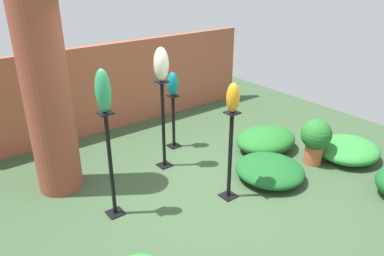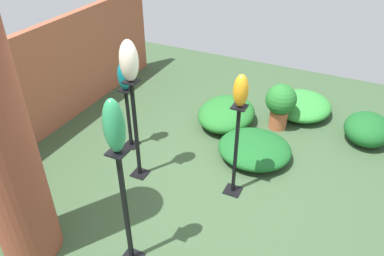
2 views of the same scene
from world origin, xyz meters
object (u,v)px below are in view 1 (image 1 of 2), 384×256
art_vase_ivory (161,64)px  pedestal_amber (230,160)px  art_vase_jade (103,91)px  art_vase_amber (233,98)px  pedestal_ivory (163,129)px  potted_plant_near_pillar (316,138)px  pedestal_jade (111,170)px  pedestal_teal (174,124)px  art_vase_teal (173,84)px  brick_pillar (47,93)px

art_vase_ivory → pedestal_amber: bearing=-79.5°
art_vase_jade → art_vase_amber: (1.38, -0.58, -0.21)m
art_vase_jade → art_vase_amber: bearing=-22.7°
pedestal_ivory → art_vase_jade: 1.65m
art_vase_jade → potted_plant_near_pillar: size_ratio=0.68×
pedestal_ivory → pedestal_amber: bearing=-79.5°
pedestal_ivory → art_vase_ivory: 0.97m
art_vase_ivory → pedestal_jade: bearing=-151.3°
pedestal_teal → art_vase_teal: art_vase_teal is taller
pedestal_jade → pedestal_ivory: (1.16, 0.63, -0.00)m
pedestal_ivory → brick_pillar: bearing=165.3°
brick_pillar → pedestal_amber: bearing=-43.4°
pedestal_amber → art_vase_teal: art_vase_teal is taller
art_vase_jade → art_vase_amber: size_ratio=1.34×
pedestal_jade → potted_plant_near_pillar: bearing=-12.9°
pedestal_amber → pedestal_jade: bearing=157.3°
pedestal_jade → art_vase_ivory: size_ratio=2.84×
brick_pillar → art_vase_jade: size_ratio=5.58×
pedestal_ivory → art_vase_amber: 1.46m
brick_pillar → art_vase_ivory: bearing=-14.7°
pedestal_ivory → art_vase_ivory: bearing=104.0°
pedestal_teal → art_vase_ivory: 1.36m
art_vase_amber → art_vase_jade: bearing=157.3°
art_vase_ivory → art_vase_jade: bearing=-151.3°
pedestal_jade → pedestal_ivory: size_ratio=1.00×
pedestal_jade → pedestal_amber: bearing=-22.7°
pedestal_amber → art_vase_teal: (0.27, 1.67, 0.55)m
pedestal_ivory → art_vase_teal: bearing=42.9°
brick_pillar → pedestal_teal: (1.96, 0.07, -0.97)m
pedestal_jade → art_vase_jade: art_vase_jade is taller
potted_plant_near_pillar → pedestal_teal: bearing=128.0°
pedestal_ivory → potted_plant_near_pillar: pedestal_ivory is taller
art_vase_ivory → pedestal_teal: bearing=42.9°
brick_pillar → potted_plant_near_pillar: 3.88m
pedestal_amber → art_vase_teal: bearing=80.8°
pedestal_jade → art_vase_teal: bearing=33.5°
potted_plant_near_pillar → pedestal_amber: bearing=176.0°
pedestal_ivory → art_vase_jade: size_ratio=2.74×
art_vase_amber → pedestal_jade: bearing=157.3°
pedestal_amber → potted_plant_near_pillar: pedestal_amber is taller
brick_pillar → potted_plant_near_pillar: brick_pillar is taller
art_vase_jade → art_vase_amber: 1.51m
brick_pillar → art_vase_amber: 2.32m
pedestal_ivory → art_vase_amber: bearing=-79.5°
pedestal_ivory → art_vase_jade: bearing=-151.3°
art_vase_ivory → art_vase_teal: bearing=42.9°
pedestal_teal → potted_plant_near_pillar: (1.39, -1.79, 0.02)m
pedestal_jade → pedestal_teal: size_ratio=1.49×
pedestal_amber → art_vase_amber: bearing=0.0°
pedestal_amber → art_vase_ivory: size_ratio=2.54×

